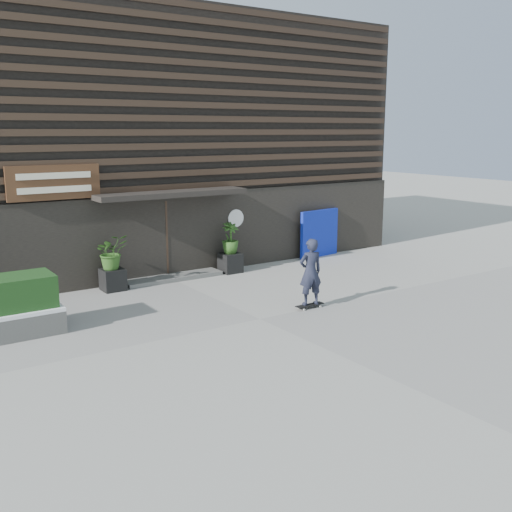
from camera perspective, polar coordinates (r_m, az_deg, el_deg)
ground at (r=14.06m, az=0.37°, el=-6.03°), size 80.00×80.00×0.00m
entrance_step at (r=17.89m, az=-7.99°, el=-2.02°), size 3.00×0.80×0.12m
planter_pot_left at (r=16.93m, az=-13.49°, el=-2.20°), size 0.60×0.60×0.60m
bamboo_left at (r=16.76m, az=-13.62°, el=0.39°), size 0.86×0.75×0.96m
planter_pot_right at (r=18.55m, az=-2.46°, el=-0.65°), size 0.60×0.60×0.60m
bamboo_right at (r=18.39m, az=-2.48°, el=1.72°), size 0.54×0.54×0.96m
blue_tarp at (r=20.89m, az=6.05°, el=2.16°), size 1.74×0.33×1.63m
building at (r=22.32m, az=-14.47°, el=10.67°), size 18.00×11.00×8.00m
skateboarder at (r=14.71m, az=5.21°, el=-1.55°), size 0.78×0.50×1.76m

